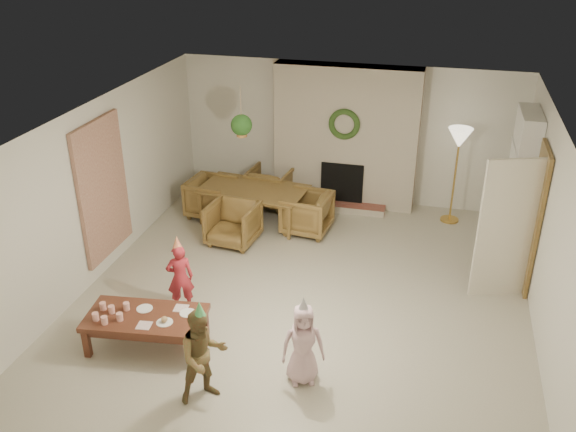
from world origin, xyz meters
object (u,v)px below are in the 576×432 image
(dining_chair_far, at_px, (270,187))
(coffee_table_top, at_px, (146,318))
(child_plaid, at_px, (203,356))
(child_pink, at_px, (303,344))
(child_red, at_px, (180,278))
(dining_chair_near, at_px, (233,223))
(dining_chair_left, at_px, (212,197))
(dining_chair_right, at_px, (307,213))
(dining_table, at_px, (253,206))

(dining_chair_far, relative_size, coffee_table_top, 0.53)
(child_plaid, relative_size, child_pink, 1.13)
(dining_chair_far, height_order, child_red, child_red)
(dining_chair_near, relative_size, child_pink, 0.77)
(dining_chair_left, height_order, dining_chair_right, same)
(child_red, bearing_deg, coffee_table_top, 56.32)
(child_plaid, bearing_deg, dining_chair_near, 65.33)
(dining_chair_far, bearing_deg, dining_table, 90.00)
(dining_chair_near, xyz_separation_m, dining_chair_right, (1.05, 0.67, 0.00))
(dining_chair_left, distance_m, child_plaid, 4.55)
(coffee_table_top, relative_size, child_red, 1.47)
(dining_chair_right, distance_m, coffee_table_top, 3.62)
(coffee_table_top, bearing_deg, dining_chair_far, 78.65)
(dining_chair_near, xyz_separation_m, child_plaid, (0.85, -3.42, 0.21))
(dining_chair_left, bearing_deg, dining_chair_right, -90.00)
(child_red, bearing_deg, child_plaid, 94.29)
(dining_chair_far, bearing_deg, dining_chair_right, 141.34)
(dining_chair_far, height_order, dining_chair_left, same)
(coffee_table_top, xyz_separation_m, child_red, (0.10, 0.83, 0.08))
(dining_chair_left, distance_m, coffee_table_top, 3.65)
(dining_chair_right, xyz_separation_m, child_red, (-1.11, -2.59, 0.14))
(dining_table, xyz_separation_m, dining_chair_near, (-0.08, -0.77, 0.03))
(dining_chair_near, xyz_separation_m, coffee_table_top, (-0.16, -2.75, 0.06))
(dining_chair_near, height_order, dining_chair_right, same)
(dining_chair_far, height_order, dining_chair_right, same)
(dining_chair_near, distance_m, child_red, 1.93)
(dining_chair_far, bearing_deg, dining_chair_left, 45.00)
(dining_chair_left, distance_m, child_pink, 4.50)
(child_plaid, bearing_deg, child_red, 82.71)
(child_pink, bearing_deg, dining_chair_far, 90.13)
(dining_table, bearing_deg, child_pink, -58.49)
(coffee_table_top, xyz_separation_m, child_plaid, (1.01, -0.67, 0.15))
(dining_table, relative_size, dining_chair_near, 2.34)
(coffee_table_top, distance_m, child_plaid, 1.22)
(child_red, distance_m, child_plaid, 1.75)
(dining_chair_right, bearing_deg, child_plaid, 3.49)
(coffee_table_top, xyz_separation_m, child_pink, (1.97, -0.14, 0.09))
(dining_chair_far, bearing_deg, coffee_table_top, 91.92)
(dining_chair_far, height_order, child_pink, child_pink)
(dining_chair_near, distance_m, child_pink, 3.41)
(dining_chair_left, bearing_deg, child_red, -161.06)
(dining_chair_left, relative_size, child_pink, 0.77)
(child_pink, bearing_deg, dining_chair_left, 103.50)
(dining_chair_near, bearing_deg, child_plaid, -69.79)
(child_red, bearing_deg, dining_table, -120.11)
(dining_chair_near, relative_size, dining_chair_far, 1.00)
(dining_table, bearing_deg, child_red, -86.82)
(dining_chair_right, bearing_deg, child_pink, 18.36)
(dining_chair_left, bearing_deg, dining_chair_near, -135.00)
(dining_table, height_order, child_red, child_red)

